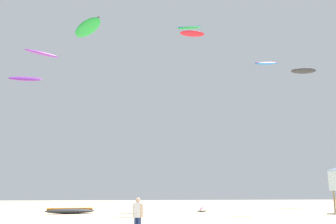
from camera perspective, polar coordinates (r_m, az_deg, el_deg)
person_foreground at (r=16.83m, az=-4.65°, el=-15.28°), size 0.45×0.39×1.65m
kite_grounded_near at (r=33.37m, az=-14.81°, el=-14.44°), size 4.20×1.81×0.49m
kite_grounded_mid at (r=36.40m, az=5.30°, el=-14.60°), size 1.77×3.33×0.40m
kite_aloft_0 at (r=44.04m, az=3.73°, el=11.91°), size 2.94×0.97×0.71m
kite_aloft_1 at (r=32.23m, az=-12.27°, el=12.52°), size 3.24×4.12×1.03m
kite_aloft_2 at (r=54.63m, az=-21.02°, el=4.78°), size 4.52×1.56×1.09m
kite_aloft_3 at (r=38.52m, az=3.29°, el=12.77°), size 2.56×1.30×0.49m
kite_aloft_5 at (r=37.79m, az=14.82°, el=7.24°), size 2.30×1.00×0.52m
kite_aloft_6 at (r=42.41m, az=-18.75°, el=8.51°), size 3.70×2.97×0.69m
kite_aloft_7 at (r=53.83m, az=20.05°, el=5.94°), size 3.48×1.42×0.83m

